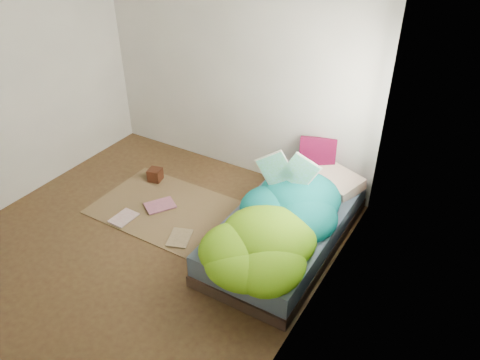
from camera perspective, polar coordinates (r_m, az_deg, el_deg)
name	(u,v)px	position (r m, az deg, el deg)	size (l,w,h in m)	color
ground	(146,242)	(4.90, -11.40, -7.42)	(3.50, 3.50, 0.00)	#492D1C
room_walls	(126,92)	(4.05, -13.73, 10.36)	(3.54, 3.54, 2.62)	silver
bed	(286,230)	(4.71, 5.60, -6.05)	(1.00, 2.00, 0.34)	#3D2B21
duvet	(277,214)	(4.34, 4.56, -4.14)	(0.96, 1.84, 0.34)	#07777A
rug	(168,209)	(5.29, -8.78, -3.55)	(1.60, 1.10, 0.01)	brown
pillow_floral	(335,180)	(5.09, 11.49, -0.01)	(0.57, 0.35, 0.13)	white
pillow_magenta	(317,156)	(5.23, 9.39, 2.96)	(0.40, 0.12, 0.40)	#44041D
open_book	(288,162)	(4.50, 5.86, 2.24)	(0.50, 0.11, 0.30)	green
wooden_box	(155,175)	(5.76, -10.31, 0.64)	(0.15, 0.15, 0.15)	#39160D
floor_book_a	(117,215)	(5.29, -14.80, -4.14)	(0.21, 0.29, 0.02)	silver
floor_book_b	(157,200)	(5.41, -10.12, -2.44)	(0.24, 0.32, 0.03)	#C06F81
floor_book_c	(170,237)	(4.88, -8.59, -6.87)	(0.22, 0.29, 0.02)	tan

